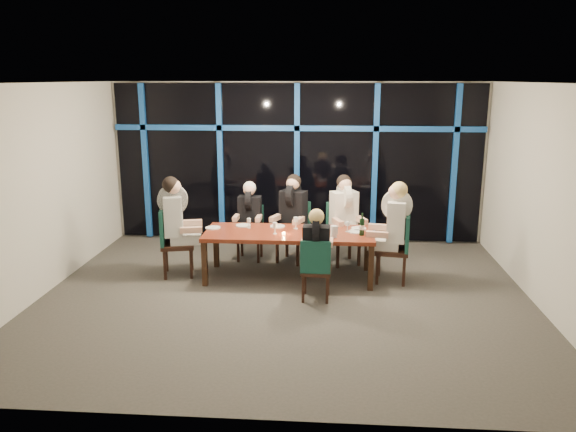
{
  "coord_description": "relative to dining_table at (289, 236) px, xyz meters",
  "views": [
    {
      "loc": [
        0.6,
        -7.54,
        3.06
      ],
      "look_at": [
        0.0,
        0.6,
        1.05
      ],
      "focal_mm": 35.0,
      "sensor_mm": 36.0,
      "label": 1
    }
  ],
  "objects": [
    {
      "name": "room",
      "position": [
        0.0,
        -0.8,
        1.34
      ],
      "size": [
        7.04,
        7.0,
        3.02
      ],
      "color": "#4E4A45",
      "rests_on": "ground"
    },
    {
      "name": "window_wall",
      "position": [
        0.01,
        2.13,
        0.87
      ],
      "size": [
        6.86,
        0.43,
        2.94
      ],
      "color": "black",
      "rests_on": "ground"
    },
    {
      "name": "dining_table",
      "position": [
        0.0,
        0.0,
        0.0
      ],
      "size": [
        2.6,
        1.0,
        0.75
      ],
      "color": "maroon",
      "rests_on": "ground"
    },
    {
      "name": "chair_far_left",
      "position": [
        -0.74,
        0.95,
        -0.16
      ],
      "size": [
        0.45,
        0.45,
        0.93
      ],
      "rotation": [
        0.0,
        0.0,
        -0.04
      ],
      "color": "black",
      "rests_on": "ground"
    },
    {
      "name": "chair_far_mid",
      "position": [
        0.03,
        0.9,
        -0.11
      ],
      "size": [
        0.62,
        0.62,
        1.03
      ],
      "rotation": [
        0.0,
        0.0,
        -0.37
      ],
      "color": "black",
      "rests_on": "ground"
    },
    {
      "name": "chair_far_right",
      "position": [
        0.84,
        0.85,
        -0.11
      ],
      "size": [
        0.62,
        0.62,
        1.03
      ],
      "rotation": [
        0.0,
        0.0,
        0.38
      ],
      "color": "black",
      "rests_on": "ground"
    },
    {
      "name": "chair_end_left",
      "position": [
        -1.86,
        -0.02,
        -0.08
      ],
      "size": [
        0.6,
        0.6,
        1.09
      ],
      "rotation": [
        0.0,
        0.0,
        1.79
      ],
      "color": "black",
      "rests_on": "ground"
    },
    {
      "name": "chair_end_right",
      "position": [
        1.68,
        -0.04,
        -0.09
      ],
      "size": [
        0.56,
        0.56,
        1.07
      ],
      "rotation": [
        0.0,
        0.0,
        4.57
      ],
      "color": "black",
      "rests_on": "ground"
    },
    {
      "name": "chair_near_mid",
      "position": [
        0.44,
        -0.91,
        -0.18
      ],
      "size": [
        0.43,
        0.43,
        0.9
      ],
      "rotation": [
        0.0,
        0.0,
        3.1
      ],
      "color": "black",
      "rests_on": "ground"
    },
    {
      "name": "diner_far_left",
      "position": [
        -0.74,
        0.87,
        0.21
      ],
      "size": [
        0.47,
        0.58,
        0.9
      ],
      "rotation": [
        0.0,
        0.0,
        -0.04
      ],
      "color": "black",
      "rests_on": "ground"
    },
    {
      "name": "diner_far_mid",
      "position": [
        -0.0,
        0.81,
        0.3
      ],
      "size": [
        0.63,
        0.7,
        1.0
      ],
      "rotation": [
        0.0,
        0.0,
        -0.37
      ],
      "color": "black",
      "rests_on": "ground"
    },
    {
      "name": "diner_far_right",
      "position": [
        0.87,
        0.77,
        0.3
      ],
      "size": [
        0.64,
        0.71,
        1.0
      ],
      "rotation": [
        0.0,
        0.0,
        0.38
      ],
      "color": "silver",
      "rests_on": "ground"
    },
    {
      "name": "diner_end_left",
      "position": [
        -1.77,
        0.0,
        0.35
      ],
      "size": [
        0.73,
        0.61,
        1.06
      ],
      "rotation": [
        0.0,
        0.0,
        1.79
      ],
      "color": "black",
      "rests_on": "ground"
    },
    {
      "name": "diner_end_right",
      "position": [
        1.59,
        -0.03,
        0.34
      ],
      "size": [
        0.7,
        0.57,
        1.04
      ],
      "rotation": [
        0.0,
        0.0,
        4.57
      ],
      "color": "silver",
      "rests_on": "ground"
    },
    {
      "name": "diner_near_mid",
      "position": [
        0.44,
        -0.83,
        0.18
      ],
      "size": [
        0.46,
        0.57,
        0.88
      ],
      "rotation": [
        0.0,
        0.0,
        3.1
      ],
      "color": "black",
      "rests_on": "ground"
    },
    {
      "name": "plate_far_left",
      "position": [
        -0.76,
        0.3,
        0.08
      ],
      "size": [
        0.24,
        0.24,
        0.01
      ],
      "primitive_type": "cylinder",
      "color": "white",
      "rests_on": "dining_table"
    },
    {
      "name": "plate_far_mid",
      "position": [
        -0.2,
        0.29,
        0.08
      ],
      "size": [
        0.24,
        0.24,
        0.01
      ],
      "primitive_type": "cylinder",
      "color": "white",
      "rests_on": "dining_table"
    },
    {
      "name": "plate_far_right",
      "position": [
        1.08,
        0.25,
        0.08
      ],
      "size": [
        0.24,
        0.24,
        0.01
      ],
      "primitive_type": "cylinder",
      "color": "white",
      "rests_on": "dining_table"
    },
    {
      "name": "plate_end_left",
      "position": [
        -1.22,
        0.13,
        0.08
      ],
      "size": [
        0.24,
        0.24,
        0.01
      ],
      "primitive_type": "cylinder",
      "color": "white",
      "rests_on": "dining_table"
    },
    {
      "name": "plate_end_right",
      "position": [
        1.03,
        0.05,
        0.08
      ],
      "size": [
        0.24,
        0.24,
        0.01
      ],
      "primitive_type": "cylinder",
      "color": "white",
      "rests_on": "dining_table"
    },
    {
      "name": "plate_near_mid",
      "position": [
        0.47,
        -0.27,
        0.08
      ],
      "size": [
        0.24,
        0.24,
        0.01
      ],
      "primitive_type": "cylinder",
      "color": "white",
      "rests_on": "dining_table"
    },
    {
      "name": "wine_bottle",
      "position": [
        1.11,
        -0.11,
        0.2
      ],
      "size": [
        0.08,
        0.08,
        0.34
      ],
      "rotation": [
        0.0,
        0.0,
        -0.12
      ],
      "color": "black",
      "rests_on": "dining_table"
    },
    {
      "name": "water_pitcher",
      "position": [
        0.69,
        -0.27,
        0.16
      ],
      "size": [
        0.11,
        0.1,
        0.18
      ],
      "rotation": [
        0.0,
        0.0,
        0.16
      ],
      "color": "silver",
      "rests_on": "dining_table"
    },
    {
      "name": "tea_light",
      "position": [
        -0.07,
        -0.16,
        0.08
      ],
      "size": [
        0.05,
        0.05,
        0.03
      ],
      "primitive_type": "cylinder",
      "color": "#FFA04C",
      "rests_on": "dining_table"
    },
    {
      "name": "wine_glass_a",
      "position": [
        -0.2,
        -0.13,
        0.2
      ],
      "size": [
        0.07,
        0.07,
        0.18
      ],
      "color": "white",
      "rests_on": "dining_table"
    },
    {
      "name": "wine_glass_b",
      "position": [
        0.1,
        0.19,
        0.2
      ],
      "size": [
        0.07,
        0.07,
        0.19
      ],
      "color": "silver",
      "rests_on": "dining_table"
    },
    {
      "name": "wine_glass_c",
      "position": [
        0.38,
        -0.13,
        0.18
      ],
      "size": [
        0.06,
        0.06,
        0.16
      ],
      "color": "white",
      "rests_on": "dining_table"
    },
    {
      "name": "wine_glass_d",
      "position": [
        -0.65,
        0.17,
        0.18
      ],
      "size": [
        0.06,
        0.06,
        0.16
      ],
      "color": "silver",
      "rests_on": "dining_table"
    },
    {
      "name": "wine_glass_e",
      "position": [
        0.9,
        0.07,
        0.19
      ],
      "size": [
        0.06,
        0.06,
        0.16
      ],
      "color": "silver",
      "rests_on": "dining_table"
    }
  ]
}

